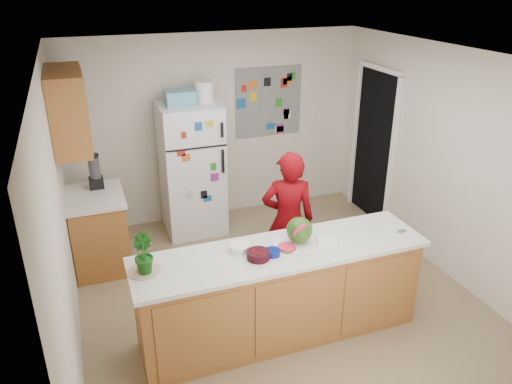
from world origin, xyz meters
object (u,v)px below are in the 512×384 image
object	(u,v)px
person	(288,221)
watermelon	(299,230)
refrigerator	(192,169)
cherry_bowl	(258,255)

from	to	relation	value
person	watermelon	size ratio (longest dim) A/B	6.46
refrigerator	cherry_bowl	xyz separation A→B (m)	(0.01, -2.45, 0.11)
cherry_bowl	refrigerator	bearing A→B (deg)	90.12
refrigerator	watermelon	size ratio (longest dim) A/B	7.12
person	refrigerator	bearing A→B (deg)	-50.81
watermelon	cherry_bowl	xyz separation A→B (m)	(-0.44, -0.13, -0.10)
watermelon	refrigerator	bearing A→B (deg)	100.96
watermelon	cherry_bowl	bearing A→B (deg)	-163.84
refrigerator	cherry_bowl	size ratio (longest dim) A/B	8.43
refrigerator	watermelon	world-z (taller)	refrigerator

